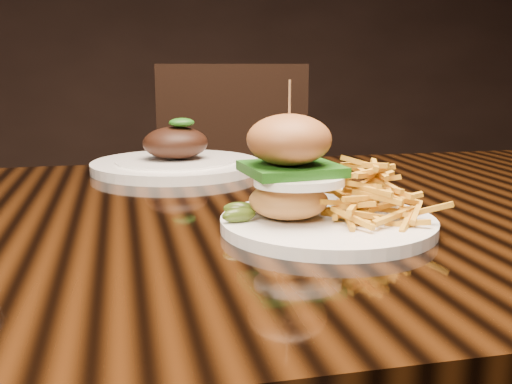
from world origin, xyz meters
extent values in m
cube|color=black|center=(0.00, 0.00, 0.73)|extent=(1.60, 0.90, 0.04)
cube|color=black|center=(0.74, 0.39, 0.35)|extent=(0.06, 0.06, 0.71)
cylinder|color=white|center=(0.08, -0.11, 0.76)|extent=(0.26, 0.26, 0.01)
ellipsoid|color=#AD6F37|center=(0.04, -0.10, 0.79)|extent=(0.10, 0.10, 0.04)
ellipsoid|color=white|center=(0.05, -0.12, 0.81)|extent=(0.11, 0.09, 0.01)
ellipsoid|color=orange|center=(0.06, -0.13, 0.82)|extent=(0.02, 0.02, 0.01)
cube|color=#2B6E1B|center=(0.04, -0.10, 0.82)|extent=(0.12, 0.11, 0.01)
ellipsoid|color=brown|center=(0.04, -0.10, 0.86)|extent=(0.10, 0.10, 0.06)
cylinder|color=#A0744A|center=(0.04, -0.10, 0.89)|extent=(0.00, 0.00, 0.08)
ellipsoid|color=#2D4312|center=(-0.03, -0.11, 0.77)|extent=(0.04, 0.02, 0.02)
ellipsoid|color=#2D4312|center=(-0.02, -0.08, 0.77)|extent=(0.05, 0.03, 0.02)
cube|color=white|center=(0.15, -0.07, 0.77)|extent=(0.09, 0.09, 0.04)
cylinder|color=white|center=(-0.06, 0.35, 0.76)|extent=(0.32, 0.32, 0.02)
cylinder|color=white|center=(-0.06, 0.35, 0.76)|extent=(0.23, 0.23, 0.02)
ellipsoid|color=black|center=(-0.06, 0.35, 0.80)|extent=(0.12, 0.10, 0.06)
ellipsoid|color=#2B6E1B|center=(-0.05, 0.34, 0.84)|extent=(0.05, 0.03, 0.02)
cube|color=black|center=(0.16, 0.80, 0.45)|extent=(0.48, 0.48, 0.06)
cube|color=black|center=(0.17, 1.01, 0.70)|extent=(0.46, 0.08, 0.50)
cylinder|color=black|center=(-0.04, 0.62, 0.23)|extent=(0.04, 0.04, 0.45)
cylinder|color=black|center=(0.34, 0.60, 0.23)|extent=(0.04, 0.04, 0.45)
cylinder|color=black|center=(-0.02, 1.00, 0.23)|extent=(0.04, 0.04, 0.45)
cylinder|color=black|center=(0.36, 0.98, 0.23)|extent=(0.04, 0.04, 0.45)
camera|label=1|loc=(-0.16, -0.79, 0.95)|focal=42.00mm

